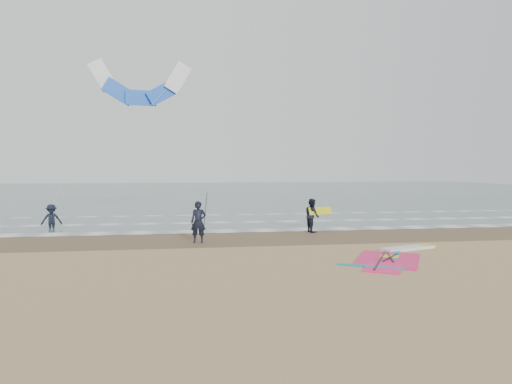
{
  "coord_description": "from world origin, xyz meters",
  "views": [
    {
      "loc": [
        -3.93,
        -15.11,
        3.27
      ],
      "look_at": [
        -0.92,
        5.0,
        2.2
      ],
      "focal_mm": 32.0,
      "sensor_mm": 36.0,
      "label": 1
    }
  ],
  "objects": [
    {
      "name": "wet_sand_band",
      "position": [
        0.0,
        6.0,
        0.0
      ],
      "size": [
        120.0,
        5.0,
        0.01
      ],
      "primitive_type": "cube",
      "color": "brown",
      "rests_on": "ground"
    },
    {
      "name": "person_standing",
      "position": [
        -3.49,
        4.85,
        0.92
      ],
      "size": [
        0.73,
        0.53,
        1.83
      ],
      "primitive_type": "imported",
      "rotation": [
        0.0,
        0.0,
        -0.15
      ],
      "color": "black",
      "rests_on": "ground"
    },
    {
      "name": "surf_kite",
      "position": [
        -6.73,
        13.39,
        8.14
      ],
      "size": [
        7.61,
        2.9,
        8.72
      ],
      "color": "white",
      "rests_on": "ground"
    },
    {
      "name": "carried_kiteboard",
      "position": [
        2.71,
        7.22,
        1.09
      ],
      "size": [
        1.3,
        0.51,
        0.39
      ],
      "color": "yellow",
      "rests_on": "ground"
    },
    {
      "name": "person_wading",
      "position": [
        -11.25,
        10.76,
        0.83
      ],
      "size": [
        1.2,
        0.87,
        1.67
      ],
      "primitive_type": "imported",
      "rotation": [
        0.0,
        0.0,
        0.25
      ],
      "color": "black",
      "rests_on": "ground"
    },
    {
      "name": "ground",
      "position": [
        0.0,
        0.0,
        0.0
      ],
      "size": [
        120.0,
        120.0,
        0.0
      ],
      "primitive_type": "plane",
      "color": "tan",
      "rests_on": "ground"
    },
    {
      "name": "windsurf_rig",
      "position": [
        3.57,
        0.53,
        0.03
      ],
      "size": [
        5.06,
        4.79,
        0.12
      ],
      "color": "white",
      "rests_on": "ground"
    },
    {
      "name": "foam_waterline",
      "position": [
        0.0,
        10.44,
        0.03
      ],
      "size": [
        120.0,
        9.15,
        0.02
      ],
      "color": "white",
      "rests_on": "ground"
    },
    {
      "name": "person_walking",
      "position": [
        2.31,
        7.32,
        0.86
      ],
      "size": [
        0.77,
        0.93,
        1.72
      ],
      "primitive_type": "imported",
      "rotation": [
        0.0,
        0.0,
        1.72
      ],
      "color": "black",
      "rests_on": "ground"
    },
    {
      "name": "held_pole",
      "position": [
        -3.19,
        4.85,
        1.34
      ],
      "size": [
        0.17,
        0.86,
        1.82
      ],
      "color": "black",
      "rests_on": "ground"
    },
    {
      "name": "sea_water",
      "position": [
        0.0,
        48.0,
        0.01
      ],
      "size": [
        120.0,
        80.0,
        0.02
      ],
      "primitive_type": "cube",
      "color": "#47605E",
      "rests_on": "ground"
    }
  ]
}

